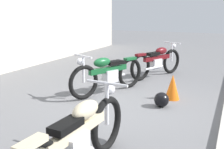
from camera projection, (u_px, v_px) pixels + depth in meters
name	position (u px, v px, depth m)	size (l,w,h in m)	color
ground_plane	(127.00, 104.00, 5.65)	(40.00, 40.00, 0.00)	slate
helmet	(161.00, 100.00, 5.49)	(0.30, 0.30, 0.30)	black
traffic_cone	(172.00, 87.00, 5.94)	(0.32, 0.32, 0.55)	orange
motorcycle_cream	(78.00, 138.00, 3.12)	(2.18, 0.61, 0.98)	black
motorcycle_maroon	(157.00, 61.00, 7.93)	(2.00, 1.05, 0.96)	black
motorcycle_green	(108.00, 74.00, 6.33)	(2.03, 1.06, 0.98)	black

